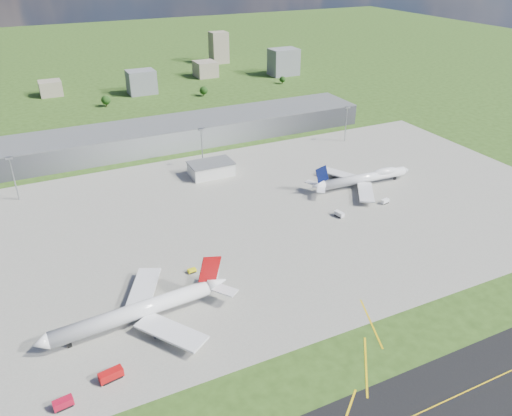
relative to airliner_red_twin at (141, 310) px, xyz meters
name	(u,v)px	position (x,y,z in m)	size (l,w,h in m)	color
ground	(172,151)	(63.16, 166.70, -5.44)	(1400.00, 1400.00, 0.00)	#2C4816
apron	(252,217)	(73.16, 56.70, -5.40)	(360.00, 190.00, 0.08)	gray
terminal	(165,134)	(63.16, 181.70, 2.06)	(300.00, 42.00, 15.00)	gray
ops_building	(211,169)	(73.16, 116.70, -1.44)	(26.00, 16.00, 8.00)	silver
mast_west	(12,171)	(-36.84, 131.70, 12.27)	(3.50, 2.00, 25.90)	gray
mast_center	(202,141)	(73.16, 131.70, 12.27)	(3.50, 2.00, 25.90)	gray
mast_east	(346,118)	(183.16, 131.70, 12.27)	(3.50, 2.00, 25.90)	gray
airliner_red_twin	(141,310)	(0.00, 0.00, 0.00)	(74.41, 57.82, 20.41)	silver
airliner_blue_quad	(364,178)	(149.62, 63.02, -0.54)	(67.49, 52.90, 17.62)	silver
fire_truck	(111,375)	(-16.27, -23.71, -3.68)	(8.31, 4.27, 3.52)	#B20C0D
crash_tender	(63,404)	(-31.88, -28.78, -3.85)	(6.35, 3.42, 3.18)	#AB0C26
tug_yellow	(192,271)	(27.74, 22.47, -4.51)	(3.78, 2.47, 1.78)	yellow
van_white_near	(339,214)	(114.58, 37.24, -4.03)	(3.55, 5.95, 2.80)	white
van_white_far	(385,201)	(146.13, 38.89, -4.17)	(5.21, 3.20, 2.51)	white
bldg_cw	(51,88)	(3.16, 356.70, 1.56)	(20.00, 18.00, 14.00)	gray
bldg_c	(141,82)	(83.16, 326.70, 5.56)	(26.00, 20.00, 22.00)	slate
bldg_ce	(205,69)	(163.16, 366.70, 2.56)	(22.00, 24.00, 16.00)	gray
bldg_e	(284,62)	(243.16, 336.70, 8.56)	(30.00, 22.00, 28.00)	slate
bldg_tall_e	(219,48)	(203.16, 426.70, 12.56)	(20.00, 18.00, 36.00)	gray
tree_c	(106,100)	(43.16, 296.70, 0.40)	(8.10, 8.10, 9.90)	#382314
tree_e	(204,90)	(133.16, 291.70, 0.08)	(7.65, 7.65, 9.35)	#382314
tree_far_e	(282,79)	(223.16, 301.70, -0.90)	(6.30, 6.30, 7.70)	#382314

